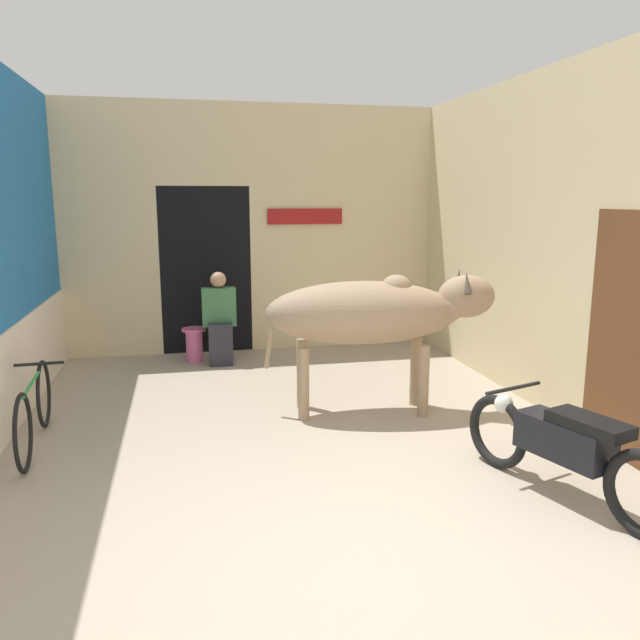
# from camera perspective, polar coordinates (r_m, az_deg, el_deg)

# --- Properties ---
(ground_plane) EXTENTS (30.00, 30.00, 0.00)m
(ground_plane) POSITION_cam_1_polar(r_m,az_deg,el_deg) (4.16, 3.40, -20.76)
(ground_plane) COLOR tan
(wall_back_with_doorway) EXTENTS (5.27, 0.93, 3.49)m
(wall_back_with_doorway) POSITION_cam_1_polar(r_m,az_deg,el_deg) (9.25, -7.93, 6.84)
(wall_back_with_doorway) COLOR beige
(wall_back_with_doorway) RESTS_ON ground_plane
(wall_right_with_door) EXTENTS (0.22, 5.53, 3.49)m
(wall_right_with_door) POSITION_cam_1_polar(r_m,az_deg,el_deg) (7.16, 18.99, 6.75)
(wall_right_with_door) COLOR beige
(wall_right_with_door) RESTS_ON ground_plane
(cow) EXTENTS (2.40, 0.93, 1.49)m
(cow) POSITION_cam_1_polar(r_m,az_deg,el_deg) (6.35, 5.06, 0.68)
(cow) COLOR tan
(cow) RESTS_ON ground_plane
(motorcycle_near) EXTENTS (0.76, 1.84, 0.73)m
(motorcycle_near) POSITION_cam_1_polar(r_m,az_deg,el_deg) (4.98, 21.40, -10.65)
(motorcycle_near) COLOR black
(motorcycle_near) RESTS_ON ground_plane
(bicycle) EXTENTS (0.44, 1.71, 0.67)m
(bicycle) POSITION_cam_1_polar(r_m,az_deg,el_deg) (6.15, -24.66, -7.51)
(bicycle) COLOR black
(bicycle) RESTS_ON ground_plane
(shopkeeper_seated) EXTENTS (0.44, 0.34, 1.24)m
(shopkeeper_seated) POSITION_cam_1_polar(r_m,az_deg,el_deg) (8.39, -9.18, 0.36)
(shopkeeper_seated) COLOR #282833
(shopkeeper_seated) RESTS_ON ground_plane
(plastic_stool) EXTENTS (0.32, 0.32, 0.46)m
(plastic_stool) POSITION_cam_1_polar(r_m,az_deg,el_deg) (8.64, -11.43, -2.14)
(plastic_stool) COLOR #DB6093
(plastic_stool) RESTS_ON ground_plane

